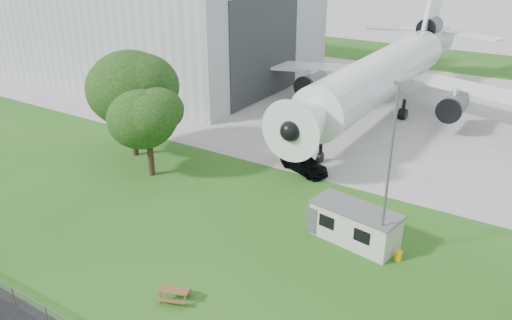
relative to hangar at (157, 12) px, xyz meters
The scene contains 10 objects.
ground 53.16m from the hangar, 43.47° to the right, with size 160.00×160.00×0.00m, color #3F7729.
concrete_apron 39.17m from the hangar, ahead, with size 120.00×46.00×0.03m, color #B7B7B2.
hangar is the anchor object (origin of this frame).
airliner 36.21m from the hangar, ahead, with size 46.36×47.73×17.69m.
site_cabin 52.99m from the hangar, 33.04° to the right, with size 6.93×3.69×2.62m.
picnic_west 55.70m from the hangar, 47.02° to the right, with size 1.80×1.50×0.76m, color brown, non-canonical shape.
lamp_mast 55.06m from the hangar, 32.84° to the right, with size 0.16×0.16×12.00m, color slate.
tree_west_big 32.53m from the hangar, 52.25° to the right, with size 9.63×9.63×11.67m.
tree_west_small 37.44m from the hangar, 49.11° to the right, with size 6.03×6.03×8.54m.
car_apron_van 41.85m from the hangar, 29.56° to the right, with size 2.08×5.13×1.49m, color black.
Camera 1 is at (16.10, -21.45, 19.51)m, focal length 35.00 mm.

